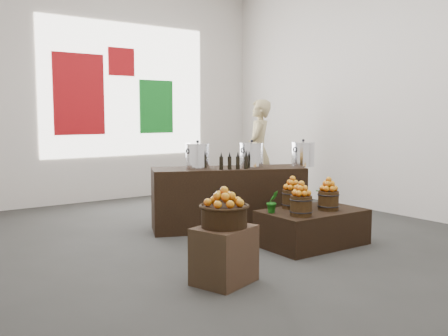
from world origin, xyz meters
TOP-DOWN VIEW (x-y plane):
  - ground at (0.00, 0.00)m, footprint 7.00×7.00m
  - back_wall at (0.00, 3.50)m, footprint 6.00×0.04m
  - back_opening at (0.30, 3.48)m, footprint 3.20×0.02m
  - deco_red_left at (-0.60, 3.47)m, footprint 0.90×0.04m
  - deco_green_right at (0.90, 3.47)m, footprint 0.70×0.04m
  - deco_red_upper at (0.20, 3.47)m, footprint 0.50×0.04m
  - crate at (-1.05, -1.42)m, footprint 0.63×0.57m
  - wicker_basket at (-1.05, -1.42)m, footprint 0.42×0.42m
  - apples_in_basket at (-1.05, -1.42)m, footprint 0.33×0.33m
  - display_table at (0.59, -0.95)m, footprint 1.24×0.79m
  - apple_bucket_front_left at (0.24, -1.10)m, footprint 0.24×0.24m
  - apples_in_bucket_front_left at (0.24, -1.10)m, footprint 0.18×0.18m
  - apple_bucket_front_right at (0.75, -1.04)m, footprint 0.24×0.24m
  - apples_in_bucket_front_right at (0.75, -1.04)m, footprint 0.18×0.18m
  - apple_bucket_rear at (0.48, -0.72)m, footprint 0.24×0.24m
  - apples_in_bucket_rear at (0.48, -0.72)m, footprint 0.18×0.18m
  - herb_garnish_right at (0.98, -0.77)m, footprint 0.28×0.26m
  - herb_garnish_left at (0.09, -0.79)m, footprint 0.16×0.13m
  - counter at (0.30, 0.34)m, footprint 2.13×1.42m
  - stock_pot_left at (-0.08, 0.51)m, footprint 0.32×0.32m
  - stock_pot_center at (0.59, 0.21)m, footprint 0.32×0.32m
  - stock_pot_right at (1.27, -0.09)m, footprint 0.32×0.32m
  - oil_cruets at (0.22, 0.16)m, footprint 0.29×0.17m
  - shopper at (2.01, 1.76)m, footprint 0.78×0.77m

SIDE VIEW (x-z plane):
  - ground at x=0.00m, z-range 0.00..0.00m
  - display_table at x=0.59m, z-range 0.00..0.42m
  - crate at x=-1.05m, z-range 0.00..0.53m
  - counter at x=0.30m, z-range 0.00..0.83m
  - apple_bucket_front_left at x=0.24m, z-range 0.42..0.65m
  - apple_bucket_front_right at x=0.75m, z-range 0.42..0.65m
  - apple_bucket_rear at x=0.48m, z-range 0.42..0.65m
  - herb_garnish_left at x=0.09m, z-range 0.42..0.68m
  - herb_garnish_right at x=0.98m, z-range 0.42..0.69m
  - wicker_basket at x=-1.05m, z-range 0.53..0.72m
  - apples_in_bucket_front_left at x=0.24m, z-range 0.65..0.81m
  - apples_in_bucket_front_right at x=0.75m, z-range 0.65..0.81m
  - apples_in_bucket_rear at x=0.48m, z-range 0.65..0.81m
  - apples_in_basket at x=-1.05m, z-range 0.72..0.89m
  - shopper at x=2.01m, z-range 0.00..1.82m
  - oil_cruets at x=0.22m, z-range 0.83..1.07m
  - stock_pot_left at x=-0.08m, z-range 0.83..1.15m
  - stock_pot_center at x=0.59m, z-range 0.83..1.15m
  - stock_pot_right at x=1.27m, z-range 0.83..1.15m
  - deco_green_right at x=0.90m, z-range 1.20..2.20m
  - deco_red_left at x=-0.60m, z-range 1.20..2.60m
  - back_wall at x=0.00m, z-range 0.00..4.00m
  - back_opening at x=0.30m, z-range 0.80..3.20m
  - deco_red_upper at x=0.20m, z-range 2.25..2.75m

